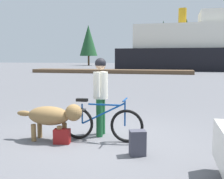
{
  "coord_description": "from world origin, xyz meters",
  "views": [
    {
      "loc": [
        1.49,
        -5.16,
        1.71
      ],
      "look_at": [
        0.07,
        0.85,
        0.96
      ],
      "focal_mm": 41.84,
      "sensor_mm": 36.0,
      "label": 1
    }
  ],
  "objects_px": {
    "bicycle": "(101,123)",
    "backpack": "(138,143)",
    "person_cyclist": "(101,89)",
    "handbag_pannier": "(62,136)",
    "ferry_boat": "(203,49)",
    "dog": "(53,116)"
  },
  "relations": [
    {
      "from": "person_cyclist",
      "to": "dog",
      "type": "xyz_separation_m",
      "value": [
        -0.86,
        -0.59,
        -0.51
      ]
    },
    {
      "from": "bicycle",
      "to": "dog",
      "type": "distance_m",
      "value": 1.01
    },
    {
      "from": "handbag_pannier",
      "to": "backpack",
      "type": "bearing_deg",
      "value": -10.4
    },
    {
      "from": "bicycle",
      "to": "ferry_boat",
      "type": "bearing_deg",
      "value": 81.02
    },
    {
      "from": "bicycle",
      "to": "backpack",
      "type": "xyz_separation_m",
      "value": [
        0.85,
        -0.64,
        -0.15
      ]
    },
    {
      "from": "dog",
      "to": "ferry_boat",
      "type": "height_order",
      "value": "ferry_boat"
    },
    {
      "from": "handbag_pannier",
      "to": "bicycle",
      "type": "bearing_deg",
      "value": 26.49
    },
    {
      "from": "bicycle",
      "to": "ferry_boat",
      "type": "xyz_separation_m",
      "value": [
        5.29,
        33.47,
        2.62
      ]
    },
    {
      "from": "bicycle",
      "to": "backpack",
      "type": "distance_m",
      "value": 1.08
    },
    {
      "from": "dog",
      "to": "bicycle",
      "type": "bearing_deg",
      "value": 13.01
    },
    {
      "from": "backpack",
      "to": "ferry_boat",
      "type": "xyz_separation_m",
      "value": [
        4.44,
        34.11,
        2.77
      ]
    },
    {
      "from": "person_cyclist",
      "to": "dog",
      "type": "relative_size",
      "value": 1.18
    },
    {
      "from": "backpack",
      "to": "ferry_boat",
      "type": "bearing_deg",
      "value": 82.58
    },
    {
      "from": "bicycle",
      "to": "handbag_pannier",
      "type": "distance_m",
      "value": 0.83
    },
    {
      "from": "dog",
      "to": "backpack",
      "type": "height_order",
      "value": "dog"
    },
    {
      "from": "person_cyclist",
      "to": "backpack",
      "type": "distance_m",
      "value": 1.61
    },
    {
      "from": "person_cyclist",
      "to": "handbag_pannier",
      "type": "bearing_deg",
      "value": -129.86
    },
    {
      "from": "person_cyclist",
      "to": "backpack",
      "type": "xyz_separation_m",
      "value": [
        0.96,
        -1.01,
        -0.81
      ]
    },
    {
      "from": "handbag_pannier",
      "to": "ferry_boat",
      "type": "bearing_deg",
      "value": 79.93
    },
    {
      "from": "person_cyclist",
      "to": "dog",
      "type": "bearing_deg",
      "value": -145.44
    },
    {
      "from": "backpack",
      "to": "ferry_boat",
      "type": "relative_size",
      "value": 0.02
    },
    {
      "from": "bicycle",
      "to": "ferry_boat",
      "type": "distance_m",
      "value": 33.99
    }
  ]
}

